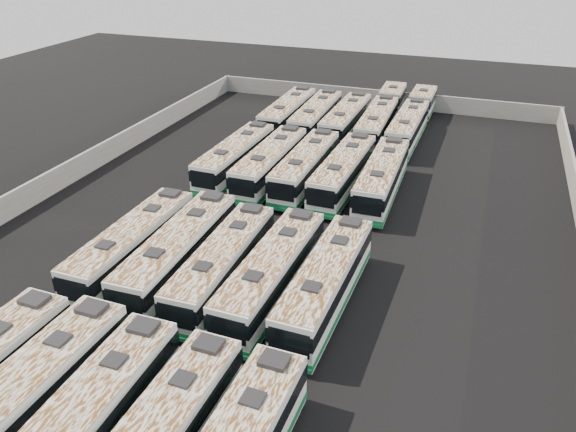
% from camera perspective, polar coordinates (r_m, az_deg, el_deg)
% --- Properties ---
extents(ground, '(140.00, 140.00, 0.00)m').
position_cam_1_polar(ground, '(45.26, -0.34, -1.46)').
color(ground, black).
rests_on(ground, ground).
extents(perimeter_wall, '(45.20, 73.20, 2.20)m').
position_cam_1_polar(perimeter_wall, '(44.73, -0.34, -0.23)').
color(perimeter_wall, slate).
rests_on(perimeter_wall, ground).
extents(bus_front_left, '(3.07, 13.35, 3.75)m').
position_cam_1_polar(bus_front_left, '(30.66, -25.43, -16.86)').
color(bus_front_left, silver).
rests_on(bus_front_left, ground).
extents(bus_front_center, '(2.91, 13.08, 3.68)m').
position_cam_1_polar(bus_front_center, '(28.57, -20.19, -19.61)').
color(bus_front_center, silver).
rests_on(bus_front_center, ground).
extents(bus_midfront_far_left, '(2.78, 12.89, 3.63)m').
position_cam_1_polar(bus_midfront_far_left, '(41.12, -15.48, -2.85)').
color(bus_midfront_far_left, silver).
rests_on(bus_midfront_far_left, ground).
extents(bus_midfront_left, '(3.15, 13.41, 3.76)m').
position_cam_1_polar(bus_midfront_left, '(39.42, -11.04, -3.61)').
color(bus_midfront_left, silver).
rests_on(bus_midfront_left, ground).
extents(bus_midfront_center, '(2.98, 12.77, 3.58)m').
position_cam_1_polar(bus_midfront_center, '(37.78, -6.65, -4.90)').
color(bus_midfront_center, silver).
rests_on(bus_midfront_center, ground).
extents(bus_midfront_right, '(3.08, 13.14, 3.69)m').
position_cam_1_polar(bus_midfront_right, '(36.53, -1.64, -5.87)').
color(bus_midfront_right, silver).
rests_on(bus_midfront_right, ground).
extents(bus_midfront_far_right, '(3.04, 13.06, 3.67)m').
position_cam_1_polar(bus_midfront_far_right, '(35.72, 3.86, -6.82)').
color(bus_midfront_far_right, silver).
rests_on(bus_midfront_far_right, ground).
extents(bus_midback_far_left, '(3.02, 13.01, 3.65)m').
position_cam_1_polar(bus_midback_far_left, '(54.63, -5.36, 5.93)').
color(bus_midback_far_left, silver).
rests_on(bus_midback_far_left, ground).
extents(bus_midback_left, '(2.84, 13.16, 3.71)m').
position_cam_1_polar(bus_midback_left, '(53.05, -1.82, 5.39)').
color(bus_midback_left, silver).
rests_on(bus_midback_left, ground).
extents(bus_midback_center, '(2.80, 13.00, 3.66)m').
position_cam_1_polar(bus_midback_center, '(52.25, 1.79, 5.00)').
color(bus_midback_center, silver).
rests_on(bus_midback_center, ground).
extents(bus_midback_right, '(3.10, 13.16, 3.69)m').
position_cam_1_polar(bus_midback_right, '(51.34, 5.61, 4.46)').
color(bus_midback_right, silver).
rests_on(bus_midback_right, ground).
extents(bus_midback_far_right, '(3.00, 13.16, 3.70)m').
position_cam_1_polar(bus_midback_far_right, '(50.56, 9.51, 3.82)').
color(bus_midback_far_right, silver).
rests_on(bus_midback_far_right, ground).
extents(bus_back_far_left, '(2.87, 13.18, 3.71)m').
position_cam_1_polar(bus_back_far_left, '(67.36, -0.02, 10.36)').
color(bus_back_far_left, silver).
rests_on(bus_back_far_left, ground).
extents(bus_back_left, '(3.02, 13.18, 3.70)m').
position_cam_1_polar(bus_back_left, '(66.11, 2.85, 9.98)').
color(bus_back_left, silver).
rests_on(bus_back_left, ground).
extents(bus_back_center, '(2.91, 13.05, 3.67)m').
position_cam_1_polar(bus_back_center, '(65.40, 5.89, 9.65)').
color(bus_back_center, silver).
rests_on(bus_back_center, ground).
extents(bus_back_right, '(3.23, 20.12, 3.64)m').
position_cam_1_polar(bus_back_right, '(67.85, 9.54, 10.07)').
color(bus_back_right, silver).
rests_on(bus_back_right, ground).
extents(bus_back_far_right, '(2.96, 19.94, 3.61)m').
position_cam_1_polar(bus_back_far_right, '(67.27, 12.55, 9.62)').
color(bus_back_far_right, silver).
rests_on(bus_back_far_right, ground).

